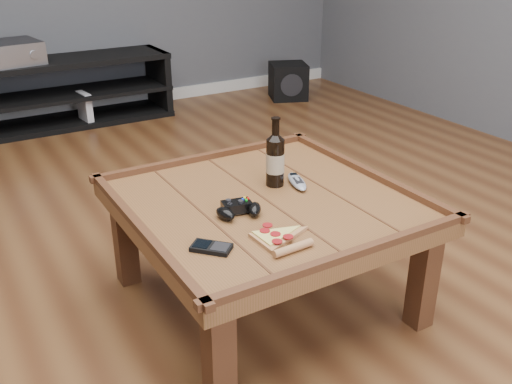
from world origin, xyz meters
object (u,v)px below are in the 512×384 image
coffee_table (266,214)px  pizza_slice (278,238)px  remote_control (297,181)px  game_console (85,110)px  media_console (76,91)px  game_controller (239,209)px  beer_bottle (275,159)px  av_receiver (6,53)px  smartphone (211,247)px  subwoofer (288,81)px

coffee_table → pizza_slice: 0.32m
remote_control → game_console: (-0.15, 2.60, -0.35)m
remote_control → media_console: bearing=111.8°
media_console → remote_control: (0.18, -2.69, 0.22)m
pizza_slice → media_console: bearing=85.1°
game_controller → remote_control: size_ratio=0.96×
game_controller → beer_bottle: bearing=43.5°
av_receiver → game_controller: bearing=-92.2°
media_console → beer_bottle: beer_bottle is taller
beer_bottle → remote_control: 0.13m
media_console → game_controller: 2.82m
media_console → beer_bottle: bearing=-87.8°
media_console → smartphone: media_console is taller
coffee_table → remote_control: (0.18, 0.06, 0.07)m
av_receiver → game_console: size_ratio=1.96×
av_receiver → subwoofer: bearing=-14.3°
game_console → subwoofer: bearing=-12.2°
smartphone → av_receiver: size_ratio=0.28×
game_controller → subwoofer: 3.23m
av_receiver → subwoofer: size_ratio=1.23×
remote_control → game_console: remote_control is taller
media_console → remote_control: media_console is taller
subwoofer → game_console: size_ratio=1.59×
coffee_table → beer_bottle: beer_bottle is taller
beer_bottle → game_console: size_ratio=1.08×
game_console → beer_bottle: bearing=-95.8°
beer_bottle → av_receiver: (-0.55, 2.65, 0.02)m
beer_bottle → game_controller: 0.31m
pizza_slice → av_receiver: size_ratio=0.53×
remote_control → game_controller: bearing=-142.6°
game_controller → coffee_table: bearing=33.3°
subwoofer → media_console: bearing=-165.3°
game_controller → game_console: (0.17, 2.71, -0.36)m
beer_bottle → remote_control: bearing=-28.6°
smartphone → av_receiver: (-0.11, 2.97, 0.12)m
beer_bottle → pizza_slice: (-0.23, -0.38, -0.10)m
media_console → game_console: (0.03, -0.10, -0.13)m
smartphone → game_console: 2.92m
remote_control → game_console: size_ratio=0.73×
media_console → game_controller: size_ratio=7.90×
coffee_table → game_console: size_ratio=4.08×
media_console → subwoofer: bearing=-7.7°
av_receiver → game_console: 0.67m
beer_bottle → subwoofer: beer_bottle is taller
media_console → game_console: media_console is taller
beer_bottle → av_receiver: beer_bottle is taller
coffee_table → pizza_slice: size_ratio=3.90×
beer_bottle → subwoofer: 2.97m
coffee_table → media_console: media_console is taller
coffee_table → av_receiver: bearing=99.3°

